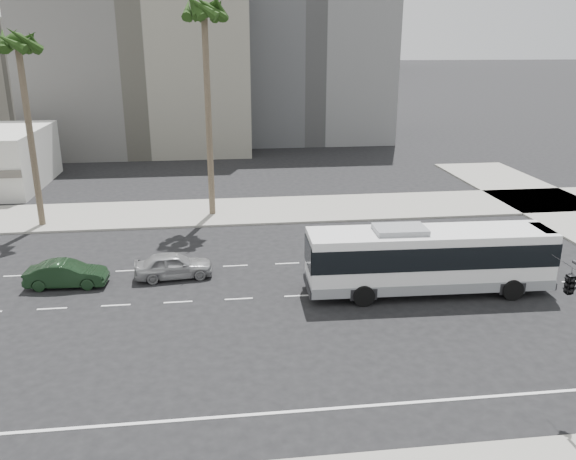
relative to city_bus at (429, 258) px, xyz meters
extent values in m
plane|color=black|center=(-6.65, 0.27, -1.86)|extent=(700.00, 700.00, 0.00)
cube|color=gray|center=(-6.65, 15.77, -1.79)|extent=(120.00, 7.00, 0.15)
cube|color=slate|center=(-18.65, 45.27, 7.14)|extent=(24.00, 18.00, 18.00)
cube|color=#555658|center=(1.35, 52.27, 11.14)|extent=(20.00, 20.00, 26.00)
cube|color=silver|center=(-8.65, 250.27, 20.14)|extent=(42.00, 42.00, 44.00)
cube|color=slate|center=(63.35, 260.27, 28.14)|extent=(22.00, 22.00, 60.00)
cube|color=white|center=(0.00, 0.00, 0.04)|extent=(12.36, 3.06, 2.75)
cube|color=black|center=(0.00, 0.00, 0.41)|extent=(12.43, 3.12, 1.17)
cube|color=gray|center=(0.00, 0.00, -1.18)|extent=(12.39, 3.10, 0.53)
cube|color=gray|center=(-1.59, 0.00, 1.53)|extent=(2.59, 1.77, 0.32)
cube|color=#262628|center=(5.83, 0.00, 1.26)|extent=(0.69, 1.93, 0.32)
cylinder|color=black|center=(3.92, -1.36, -1.33)|extent=(1.06, 0.32, 1.06)
cylinder|color=black|center=(3.92, 1.36, -1.33)|extent=(1.06, 0.32, 1.06)
cylinder|color=black|center=(-3.60, -1.36, -1.33)|extent=(1.06, 0.32, 1.06)
cylinder|color=black|center=(-3.60, 1.36, -1.33)|extent=(1.06, 0.32, 1.06)
imported|color=gray|center=(-13.03, 3.50, -1.15)|extent=(2.08, 4.34, 1.43)
imported|color=black|center=(-18.53, 3.00, -1.18)|extent=(1.60, 4.20, 1.37)
imported|color=#262628|center=(1.16, -9.67, 2.86)|extent=(2.50, 0.59, 1.00)
cylinder|color=brown|center=(-10.94, 15.11, 5.16)|extent=(0.39, 0.39, 14.05)
cylinder|color=brown|center=(-22.69, 13.90, 4.17)|extent=(0.38, 0.38, 12.06)
camera|label=1|loc=(-10.46, -26.26, 10.48)|focal=36.10mm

